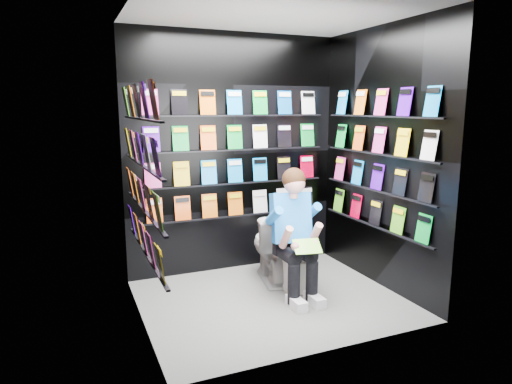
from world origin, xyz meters
name	(u,v)px	position (x,y,z in m)	size (l,w,h in m)	color
floor	(271,300)	(0.00, 0.00, 0.00)	(2.40, 2.40, 0.00)	#62625F
ceiling	(273,13)	(0.00, 0.00, 2.60)	(2.40, 2.40, 0.00)	white
wall_back	(234,154)	(0.00, 1.00, 1.30)	(2.40, 0.04, 2.60)	black
wall_front	(332,181)	(0.00, -1.00, 1.30)	(2.40, 0.04, 2.60)	black
wall_left	(136,172)	(-1.20, 0.00, 1.30)	(0.04, 2.00, 2.60)	black
wall_right	(381,159)	(1.20, 0.00, 1.30)	(0.04, 2.00, 2.60)	black
comics_back	(235,154)	(0.00, 0.97, 1.31)	(2.10, 0.06, 1.37)	orange
comics_left	(140,171)	(-1.17, 0.00, 1.31)	(0.06, 1.70, 1.37)	orange
comics_right	(378,158)	(1.17, 0.00, 1.31)	(0.06, 1.70, 1.37)	orange
toilet	(273,246)	(0.23, 0.47, 0.37)	(0.42, 0.75, 0.73)	silver
longbox	(292,274)	(0.32, 0.19, 0.15)	(0.22, 0.39, 0.29)	white
longbox_lid	(292,259)	(0.32, 0.19, 0.31)	(0.24, 0.41, 0.03)	white
reader	(290,219)	(0.23, 0.09, 0.75)	(0.50, 0.72, 1.33)	#197AEB
held_comic	(307,246)	(0.23, -0.26, 0.58)	(0.25, 0.01, 0.17)	green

